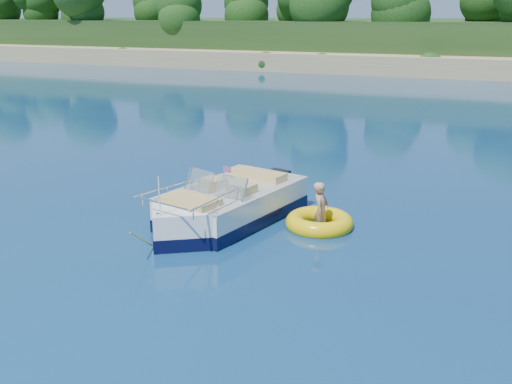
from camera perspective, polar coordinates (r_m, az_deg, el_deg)
ground at (r=13.07m, az=-6.40°, el=-3.18°), size 160.00×160.00×0.00m
shoreline at (r=74.72m, az=19.04°, el=13.66°), size 170.00×59.00×6.00m
treeline at (r=51.99m, az=17.32°, el=17.67°), size 150.00×7.12×8.19m
motorboat at (r=12.96m, az=-3.20°, el=-1.67°), size 2.59×5.23×1.76m
tow_tube at (r=12.85m, az=6.35°, el=-3.04°), size 1.68×1.68×0.40m
boy at (r=12.94m, az=6.50°, el=-3.39°), size 0.35×0.74×1.44m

